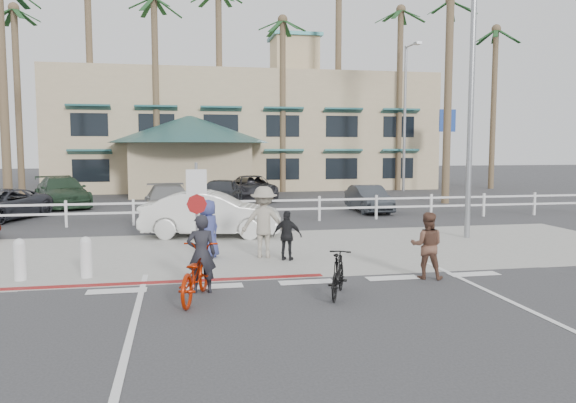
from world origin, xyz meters
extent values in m
plane|color=#333335|center=(0.00, 0.00, 0.00)|extent=(140.00, 140.00, 0.00)
cube|color=#333335|center=(0.00, -2.00, 0.00)|extent=(12.00, 16.00, 0.01)
cube|color=gray|center=(0.00, 4.50, 0.01)|extent=(22.00, 7.00, 0.01)
cube|color=#333335|center=(0.00, 8.50, 0.00)|extent=(40.00, 5.00, 0.01)
cube|color=#333335|center=(0.00, 18.00, 0.00)|extent=(50.00, 16.00, 0.01)
cube|color=maroon|center=(-3.00, 1.20, 0.01)|extent=(7.00, 0.25, 0.02)
imported|color=#9B1A01|center=(-2.43, -0.34, 0.52)|extent=(1.20, 2.10, 1.05)
imported|color=black|center=(-2.28, 0.18, 0.81)|extent=(0.60, 0.41, 1.61)
imported|color=black|center=(0.36, -0.63, 0.46)|extent=(1.01, 1.57, 0.92)
imported|color=brown|center=(2.75, 0.46, 0.76)|extent=(0.90, 0.82, 1.51)
imported|color=gray|center=(-0.49, 3.55, 0.96)|extent=(1.37, 0.99, 1.92)
imported|color=black|center=(0.04, 3.02, 0.66)|extent=(0.84, 0.63, 1.32)
imported|color=navy|center=(-1.96, 3.74, 0.79)|extent=(0.91, 0.89, 1.58)
imported|color=silver|center=(-1.67, 7.39, 0.75)|extent=(4.79, 2.42, 1.51)
imported|color=#292B32|center=(-9.78, 13.00, 0.63)|extent=(3.64, 5.02, 1.27)
imported|color=gray|center=(-3.14, 12.52, 0.69)|extent=(2.29, 4.87, 1.37)
imported|color=#292C31|center=(-0.80, 15.27, 0.74)|extent=(2.70, 4.65, 1.49)
imported|color=#2F3339|center=(5.77, 13.08, 0.60)|extent=(1.31, 3.66, 1.20)
imported|color=#203825|center=(-8.38, 18.07, 0.74)|extent=(3.76, 5.52, 1.48)
imported|color=#2E2E33|center=(1.32, 19.87, 0.68)|extent=(2.47, 4.96, 1.35)
camera|label=1|loc=(-2.70, -11.16, 2.98)|focal=35.00mm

